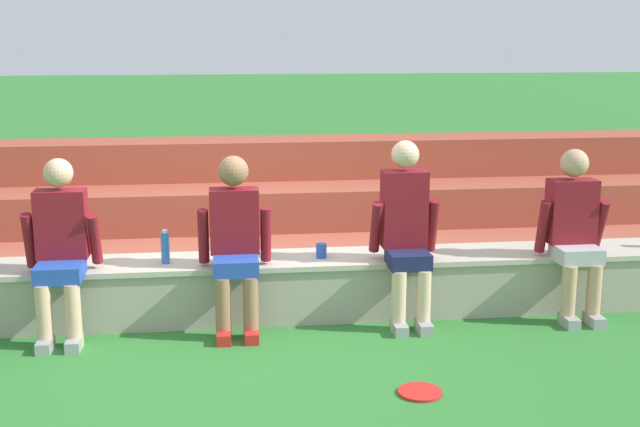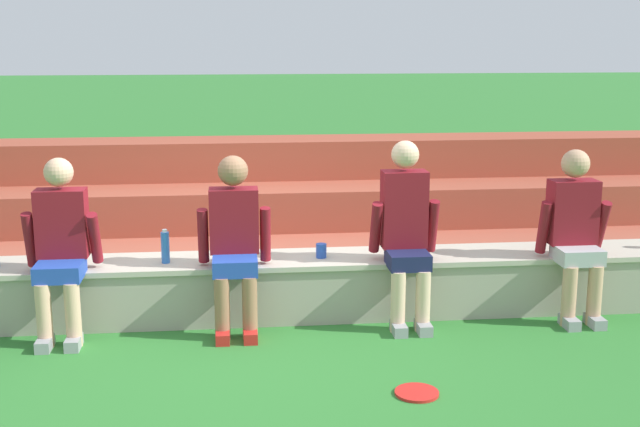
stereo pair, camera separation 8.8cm
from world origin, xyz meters
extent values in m
plane|color=#2D752D|center=(0.00, 0.00, 0.00)|extent=(80.00, 80.00, 0.00)
cube|color=#A8A08E|center=(0.00, 0.26, 0.23)|extent=(7.19, 0.52, 0.47)
cube|color=#BCB39F|center=(0.00, 0.26, 0.45)|extent=(7.23, 0.56, 0.04)
cube|color=#A54F3A|center=(0.00, 1.08, 0.19)|extent=(10.27, 0.62, 0.38)
cube|color=#9F4834|center=(0.00, 1.70, 0.38)|extent=(10.27, 0.62, 0.76)
cube|color=#9B4430|center=(0.00, 2.32, 0.57)|extent=(10.27, 0.62, 1.14)
cylinder|color=#DBAD89|center=(-1.38, -0.24, 0.23)|extent=(0.11, 0.11, 0.47)
cylinder|color=#DBAD89|center=(-1.19, -0.24, 0.23)|extent=(0.11, 0.11, 0.47)
cube|color=#99999E|center=(-1.38, -0.28, 0.04)|extent=(0.10, 0.22, 0.08)
cube|color=#99999E|center=(-1.19, -0.28, 0.04)|extent=(0.10, 0.22, 0.08)
cube|color=#2347B2|center=(-1.28, -0.09, 0.52)|extent=(0.33, 0.35, 0.12)
cube|color=maroon|center=(-1.28, 0.08, 0.83)|extent=(0.36, 0.20, 0.50)
sphere|color=#DBAD89|center=(-1.28, 0.08, 1.20)|extent=(0.21, 0.21, 0.21)
cylinder|color=maroon|center=(-1.52, 0.06, 0.71)|extent=(0.08, 0.18, 0.43)
cylinder|color=maroon|center=(-1.05, 0.06, 0.71)|extent=(0.08, 0.24, 0.42)
cylinder|color=#996B4C|center=(-0.14, -0.22, 0.23)|extent=(0.11, 0.11, 0.47)
cylinder|color=#996B4C|center=(0.06, -0.22, 0.23)|extent=(0.11, 0.11, 0.47)
cube|color=red|center=(-0.14, -0.26, 0.04)|extent=(0.10, 0.22, 0.08)
cube|color=red|center=(0.06, -0.26, 0.04)|extent=(0.10, 0.22, 0.08)
cube|color=#2347B2|center=(-0.04, -0.08, 0.52)|extent=(0.33, 0.33, 0.12)
cube|color=maroon|center=(-0.04, 0.09, 0.82)|extent=(0.36, 0.20, 0.48)
sphere|color=#996B4C|center=(-0.04, 0.09, 1.19)|extent=(0.22, 0.22, 0.22)
cylinder|color=maroon|center=(-0.27, 0.07, 0.71)|extent=(0.08, 0.16, 0.43)
cylinder|color=maroon|center=(0.19, 0.07, 0.71)|extent=(0.08, 0.15, 0.43)
cylinder|color=beige|center=(1.16, -0.20, 0.23)|extent=(0.11, 0.11, 0.47)
cylinder|color=beige|center=(1.34, -0.20, 0.23)|extent=(0.11, 0.11, 0.47)
cube|color=#99999E|center=(1.16, -0.24, 0.04)|extent=(0.10, 0.22, 0.08)
cube|color=#99999E|center=(1.34, -0.24, 0.04)|extent=(0.10, 0.22, 0.08)
cube|color=#191E47|center=(1.25, -0.08, 0.52)|extent=(0.31, 0.31, 0.12)
cube|color=maroon|center=(1.25, 0.10, 0.87)|extent=(0.34, 0.20, 0.59)
sphere|color=beige|center=(1.25, 0.10, 1.29)|extent=(0.21, 0.21, 0.21)
cylinder|color=maroon|center=(1.03, 0.08, 0.74)|extent=(0.08, 0.22, 0.42)
cylinder|color=maroon|center=(1.47, 0.08, 0.74)|extent=(0.08, 0.19, 0.43)
cylinder|color=tan|center=(2.47, -0.21, 0.23)|extent=(0.11, 0.11, 0.47)
cylinder|color=tan|center=(2.67, -0.21, 0.23)|extent=(0.11, 0.11, 0.47)
cube|color=#99999E|center=(2.47, -0.25, 0.04)|extent=(0.10, 0.22, 0.08)
cube|color=#99999E|center=(2.67, -0.25, 0.04)|extent=(0.10, 0.22, 0.08)
cube|color=#B2B2B7|center=(2.57, -0.08, 0.52)|extent=(0.33, 0.32, 0.12)
cube|color=maroon|center=(2.57, 0.07, 0.83)|extent=(0.36, 0.20, 0.50)
sphere|color=tan|center=(2.57, 0.07, 1.20)|extent=(0.22, 0.22, 0.22)
cylinder|color=maroon|center=(2.34, 0.05, 0.71)|extent=(0.08, 0.17, 0.43)
cylinder|color=maroon|center=(2.80, 0.05, 0.71)|extent=(0.08, 0.22, 0.42)
cylinder|color=blue|center=(-0.56, 0.21, 0.59)|extent=(0.06, 0.06, 0.24)
cylinder|color=white|center=(-0.56, 0.21, 0.72)|extent=(0.04, 0.04, 0.02)
cylinder|color=blue|center=(0.63, 0.23, 0.53)|extent=(0.08, 0.08, 0.11)
cylinder|color=red|center=(1.06, -1.29, 0.01)|extent=(0.27, 0.27, 0.02)
camera|label=1|loc=(-0.13, -5.94, 2.18)|focal=46.48mm
camera|label=2|loc=(-0.04, -5.95, 2.18)|focal=46.48mm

